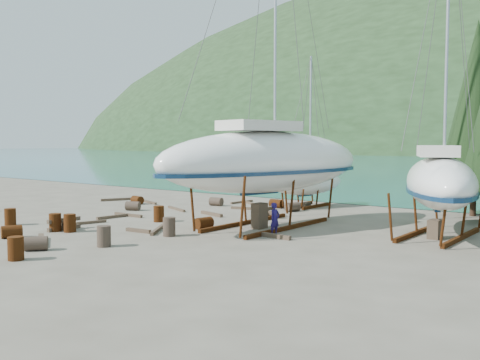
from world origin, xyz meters
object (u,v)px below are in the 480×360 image
Objects in this scene: large_sailboat_far at (440,181)px; small_sailboat_shore at (307,182)px; worker at (275,219)px; large_sailboat_near at (267,161)px.

large_sailboat_far is 12.54m from small_sailboat_shore.
worker is (-6.16, -4.34, -1.81)m from large_sailboat_far.
small_sailboat_shore is (-2.80, 8.75, -1.73)m from large_sailboat_near.
large_sailboat_far is at bearing -47.74° from worker.
large_sailboat_near is 13.64× the size of worker.
large_sailboat_far is 1.56× the size of small_sailboat_shore.
large_sailboat_far is 10.18× the size of worker.
large_sailboat_near is 8.37m from large_sailboat_far.
large_sailboat_near is at bearing -58.41° from small_sailboat_shore.
large_sailboat_near reaches higher than large_sailboat_far.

